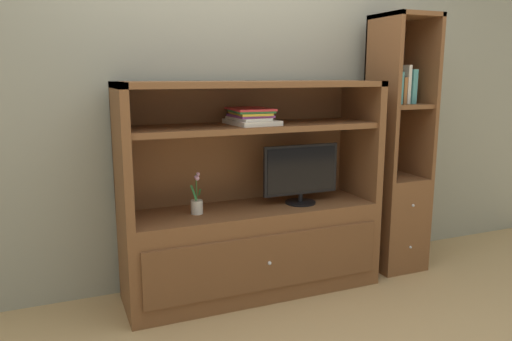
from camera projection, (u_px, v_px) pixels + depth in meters
The scene contains 8 objects.
ground_plane at pixel (279, 317), 2.89m from camera, with size 8.00×8.00×0.00m, color tan.
painted_rear_wall at pixel (233, 77), 3.30m from camera, with size 6.00×0.10×2.80m, color gray.
media_console at pixel (253, 225), 3.17m from camera, with size 1.67×0.52×1.37m.
tv_monitor at pixel (301, 173), 3.19m from camera, with size 0.53×0.20×0.39m.
potted_plant at pixel (197, 204), 2.98m from camera, with size 0.07×0.09×0.26m.
magazine_stack at pixel (251, 117), 3.02m from camera, with size 0.28×0.35×0.10m.
bookshelf_tall at pixel (395, 184), 3.57m from camera, with size 0.37×0.40×1.82m.
upright_book_row at pixel (398, 87), 3.41m from camera, with size 0.20×0.18×0.27m.
Camera 1 is at (-1.15, -2.41, 1.41)m, focal length 34.14 mm.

